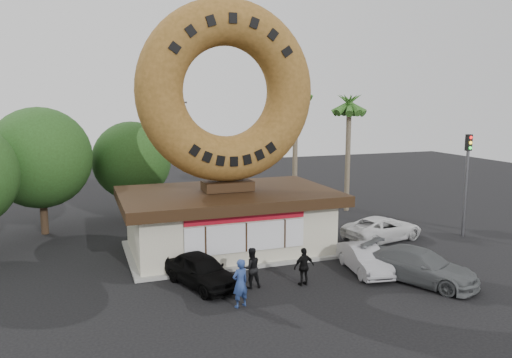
{
  "coord_description": "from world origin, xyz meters",
  "views": [
    {
      "loc": [
        -7.37,
        -18.98,
        8.11
      ],
      "look_at": [
        0.89,
        4.0,
        4.17
      ],
      "focal_mm": 35.0,
      "sensor_mm": 36.0,
      "label": 1
    }
  ],
  "objects": [
    {
      "name": "person_right",
      "position": [
        1.68,
        -0.01,
        0.85
      ],
      "size": [
        1.04,
        0.53,
        1.7
      ],
      "primitive_type": "imported",
      "rotation": [
        0.0,
        0.0,
        3.26
      ],
      "color": "black",
      "rests_on": "ground"
    },
    {
      "name": "car_grey",
      "position": [
        6.73,
        -1.38,
        0.74
      ],
      "size": [
        4.24,
        5.48,
        1.48
      ],
      "primitive_type": "imported",
      "rotation": [
        0.0,
        0.0,
        0.49
      ],
      "color": "slate",
      "rests_on": "ground"
    },
    {
      "name": "person_left",
      "position": [
        -1.66,
        -1.26,
        0.97
      ],
      "size": [
        0.82,
        0.66,
        1.95
      ],
      "primitive_type": "imported",
      "rotation": [
        0.0,
        0.0,
        3.45
      ],
      "color": "navy",
      "rests_on": "ground"
    },
    {
      "name": "person_center",
      "position": [
        -0.6,
        0.5,
        0.9
      ],
      "size": [
        0.87,
        0.68,
        1.79
      ],
      "primitive_type": "imported",
      "rotation": [
        0.0,
        0.0,
        3.15
      ],
      "color": "black",
      "rests_on": "ground"
    },
    {
      "name": "palm_far",
      "position": [
        11.0,
        12.5,
        7.48
      ],
      "size": [
        2.6,
        2.6,
        8.75
      ],
      "color": "#726651",
      "rests_on": "ground"
    },
    {
      "name": "giant_donut",
      "position": [
        0.0,
        6.0,
        8.47
      ],
      "size": [
        9.33,
        2.38,
        9.33
      ],
      "primitive_type": "torus",
      "rotation": [
        1.57,
        0.0,
        0.0
      ],
      "color": "olive",
      "rests_on": "donut_shop"
    },
    {
      "name": "donut_shop",
      "position": [
        0.0,
        5.98,
        1.77
      ],
      "size": [
        11.2,
        7.2,
        3.8
      ],
      "color": "silver",
      "rests_on": "ground"
    },
    {
      "name": "palm_near",
      "position": [
        7.5,
        14.0,
        8.41
      ],
      "size": [
        2.6,
        2.6,
        9.75
      ],
      "color": "#726651",
      "rests_on": "ground"
    },
    {
      "name": "traffic_signal",
      "position": [
        14.0,
        3.99,
        3.87
      ],
      "size": [
        0.3,
        0.38,
        6.07
      ],
      "color": "#59595E",
      "rests_on": "ground"
    },
    {
      "name": "tree_mid",
      "position": [
        -4.0,
        15.0,
        4.02
      ],
      "size": [
        5.2,
        5.2,
        6.63
      ],
      "color": "#473321",
      "rests_on": "ground"
    },
    {
      "name": "car_silver",
      "position": [
        5.08,
        0.57,
        0.64
      ],
      "size": [
        1.91,
        4.05,
        1.28
      ],
      "primitive_type": "imported",
      "rotation": [
        0.0,
        0.0,
        -0.14
      ],
      "color": "#98979C",
      "rests_on": "ground"
    },
    {
      "name": "car_black",
      "position": [
        -2.57,
        1.44,
        0.72
      ],
      "size": [
        3.0,
        4.52,
        1.43
      ],
      "primitive_type": "imported",
      "rotation": [
        0.0,
        0.0,
        0.34
      ],
      "color": "black",
      "rests_on": "ground"
    },
    {
      "name": "tree_west",
      "position": [
        -9.5,
        13.0,
        4.64
      ],
      "size": [
        6.0,
        6.0,
        7.65
      ],
      "color": "#473321",
      "rests_on": "ground"
    },
    {
      "name": "street_lamp",
      "position": [
        -1.86,
        16.0,
        4.48
      ],
      "size": [
        2.11,
        0.2,
        8.0
      ],
      "color": "#59595E",
      "rests_on": "ground"
    },
    {
      "name": "car_white",
      "position": [
        9.02,
        4.92,
        0.69
      ],
      "size": [
        5.3,
        3.24,
        1.37
      ],
      "primitive_type": "imported",
      "rotation": [
        0.0,
        0.0,
        1.78
      ],
      "color": "silver",
      "rests_on": "ground"
    },
    {
      "name": "ground",
      "position": [
        0.0,
        0.0,
        0.0
      ],
      "size": [
        90.0,
        90.0,
        0.0
      ],
      "primitive_type": "plane",
      "color": "black",
      "rests_on": "ground"
    }
  ]
}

